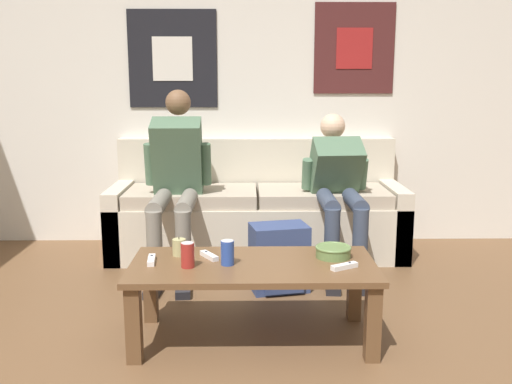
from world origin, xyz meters
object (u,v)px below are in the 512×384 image
at_px(person_seated_adult, 176,175).
at_px(drink_can_blue, 227,253).
at_px(game_controller_near_right, 151,260).
at_px(backpack, 279,259).
at_px(game_controller_near_left, 209,256).
at_px(game_controller_far_center, 344,266).
at_px(person_seated_teen, 338,184).
at_px(drink_can_red, 188,255).
at_px(coffee_table, 253,276).
at_px(couch, 257,215).
at_px(pillar_candle, 179,247).
at_px(ceramic_bowl, 333,251).

relative_size(person_seated_adult, drink_can_blue, 9.94).
bearing_deg(game_controller_near_right, backpack, 44.65).
distance_m(person_seated_adult, game_controller_near_left, 1.11).
height_order(game_controller_near_left, game_controller_far_center, same).
xyz_separation_m(person_seated_teen, game_controller_near_left, (-0.82, -1.06, -0.17)).
bearing_deg(drink_can_red, drink_can_blue, 10.31).
bearing_deg(drink_can_red, coffee_table, 10.10).
bearing_deg(game_controller_far_center, drink_can_red, 177.43).
relative_size(couch, pillar_candle, 21.85).
height_order(coffee_table, game_controller_near_right, game_controller_near_right).
height_order(person_seated_adult, drink_can_red, person_seated_adult).
bearing_deg(backpack, pillar_candle, -134.75).
relative_size(couch, person_seated_adult, 1.76).
distance_m(backpack, game_controller_near_right, 0.98).
height_order(person_seated_adult, drink_can_blue, person_seated_adult).
bearing_deg(couch, drink_can_red, -103.12).
bearing_deg(pillar_candle, game_controller_far_center, -15.25).
distance_m(drink_can_red, game_controller_near_left, 0.18).
distance_m(couch, ceramic_bowl, 1.47).
height_order(ceramic_bowl, drink_can_red, drink_can_red).
bearing_deg(drink_can_blue, backpack, 67.40).
relative_size(coffee_table, backpack, 2.92).
distance_m(person_seated_teen, pillar_candle, 1.42).
bearing_deg(backpack, ceramic_bowl, -68.09).
bearing_deg(person_seated_adult, game_controller_near_left, -74.30).
bearing_deg(game_controller_near_left, pillar_candle, 163.37).
distance_m(pillar_candle, game_controller_far_center, 0.85).
distance_m(backpack, game_controller_near_left, 0.76).
bearing_deg(backpack, drink_can_blue, -112.60).
relative_size(drink_can_blue, game_controller_near_right, 0.84).
xyz_separation_m(drink_can_blue, game_controller_near_left, (-0.10, 0.11, -0.05)).
relative_size(backpack, game_controller_near_right, 2.85).
height_order(person_seated_teen, pillar_candle, person_seated_teen).
bearing_deg(backpack, couch, 98.76).
bearing_deg(drink_can_red, person_seated_adult, 99.53).
relative_size(couch, drink_can_red, 17.52).
bearing_deg(person_seated_teen, person_seated_adult, -179.16).
bearing_deg(game_controller_far_center, backpack, 109.03).
distance_m(backpack, drink_can_red, 0.93).
height_order(couch, backpack, couch).
bearing_deg(coffee_table, game_controller_near_left, 158.89).
relative_size(backpack, pillar_candle, 4.21).
bearing_deg(backpack, coffee_table, -103.89).
xyz_separation_m(game_controller_near_right, game_controller_far_center, (0.95, -0.11, 0.00)).
height_order(couch, drink_can_red, couch).
xyz_separation_m(couch, drink_can_red, (-0.36, -1.56, 0.18)).
bearing_deg(pillar_candle, ceramic_bowl, -3.10).
bearing_deg(game_controller_near_right, game_controller_near_left, 13.03).
height_order(couch, person_seated_adult, person_seated_adult).
bearing_deg(backpack, drink_can_red, -123.16).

